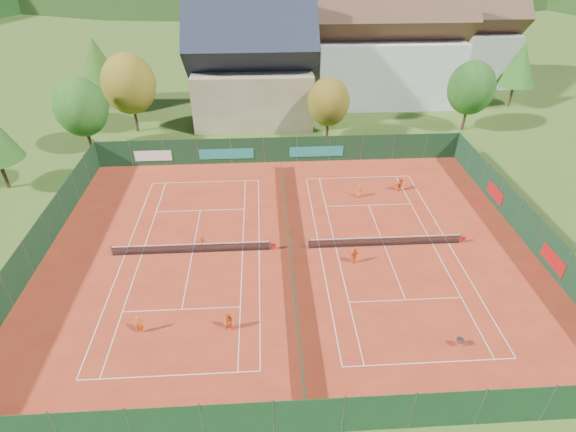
# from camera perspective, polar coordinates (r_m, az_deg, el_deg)

# --- Properties ---
(ground) EXTENTS (600.00, 600.00, 0.00)m
(ground) POSITION_cam_1_polar(r_m,az_deg,el_deg) (37.39, 0.18, -4.28)
(ground) COLOR #36551A
(ground) RESTS_ON ground
(clay_pad) EXTENTS (40.00, 32.00, 0.01)m
(clay_pad) POSITION_cam_1_polar(r_m,az_deg,el_deg) (37.37, 0.18, -4.25)
(clay_pad) COLOR #A82F18
(clay_pad) RESTS_ON ground
(court_markings_left) EXTENTS (11.03, 23.83, 0.00)m
(court_markings_left) POSITION_cam_1_polar(r_m,az_deg,el_deg) (37.82, -12.04, -4.59)
(court_markings_left) COLOR white
(court_markings_left) RESTS_ON ground
(court_markings_right) EXTENTS (11.03, 23.83, 0.00)m
(court_markings_right) POSITION_cam_1_polar(r_m,az_deg,el_deg) (38.60, 12.14, -3.71)
(court_markings_right) COLOR white
(court_markings_right) RESTS_ON ground
(tennis_net_left) EXTENTS (13.30, 0.10, 1.02)m
(tennis_net_left) POSITION_cam_1_polar(r_m,az_deg,el_deg) (37.50, -11.90, -3.99)
(tennis_net_left) COLOR #59595B
(tennis_net_left) RESTS_ON ground
(tennis_net_right) EXTENTS (13.30, 0.10, 1.02)m
(tennis_net_right) POSITION_cam_1_polar(r_m,az_deg,el_deg) (38.35, 12.46, -3.11)
(tennis_net_right) COLOR #59595B
(tennis_net_right) RESTS_ON ground
(court_divider) EXTENTS (0.03, 28.80, 1.00)m
(court_divider) POSITION_cam_1_polar(r_m,az_deg,el_deg) (37.07, 0.18, -3.64)
(court_divider) COLOR #13361F
(court_divider) RESTS_ON ground
(fence_north) EXTENTS (40.00, 0.10, 3.00)m
(fence_north) POSITION_cam_1_polar(r_m,az_deg,el_deg) (50.26, -1.48, 8.36)
(fence_north) COLOR #12321A
(fence_north) RESTS_ON ground
(fence_south) EXTENTS (40.00, 0.04, 3.00)m
(fence_south) POSITION_cam_1_polar(r_m,az_deg,el_deg) (25.41, 2.64, -24.16)
(fence_south) COLOR #14381B
(fence_south) RESTS_ON ground
(fence_west) EXTENTS (0.04, 32.00, 3.00)m
(fence_west) POSITION_cam_1_polar(r_m,az_deg,el_deg) (40.69, -29.24, -3.08)
(fence_west) COLOR #14381D
(fence_west) RESTS_ON ground
(fence_east) EXTENTS (0.09, 32.00, 3.00)m
(fence_east) POSITION_cam_1_polar(r_m,az_deg,el_deg) (42.52, 28.18, -1.15)
(fence_east) COLOR #12331D
(fence_east) RESTS_ON ground
(chalet) EXTENTS (16.20, 12.00, 16.00)m
(chalet) POSITION_cam_1_polar(r_m,az_deg,el_deg) (61.62, -4.56, 18.23)
(chalet) COLOR tan
(chalet) RESTS_ON ground
(hotel_block_a) EXTENTS (21.60, 11.00, 17.25)m
(hotel_block_a) POSITION_cam_1_polar(r_m,az_deg,el_deg) (69.57, 12.33, 20.06)
(hotel_block_a) COLOR silver
(hotel_block_a) RESTS_ON ground
(hotel_block_b) EXTENTS (17.28, 10.00, 15.50)m
(hotel_block_b) POSITION_cam_1_polar(r_m,az_deg,el_deg) (81.67, 20.98, 20.14)
(hotel_block_b) COLOR silver
(hotel_block_b) RESTS_ON ground
(tree_west_front) EXTENTS (5.72, 5.72, 8.69)m
(tree_west_front) POSITION_cam_1_polar(r_m,az_deg,el_deg) (56.17, -24.82, 12.42)
(tree_west_front) COLOR #442818
(tree_west_front) RESTS_ON ground
(tree_west_mid) EXTENTS (6.44, 6.44, 9.78)m
(tree_west_mid) POSITION_cam_1_polar(r_m,az_deg,el_deg) (60.13, -19.55, 15.53)
(tree_west_mid) COLOR #4B2E1A
(tree_west_mid) RESTS_ON ground
(tree_west_back) EXTENTS (5.60, 5.60, 10.00)m
(tree_west_back) POSITION_cam_1_polar(r_m,az_deg,el_deg) (69.09, -23.12, 17.61)
(tree_west_back) COLOR #482F19
(tree_west_back) RESTS_ON ground
(tree_center) EXTENTS (5.01, 5.01, 7.60)m
(tree_center) POSITION_cam_1_polar(r_m,az_deg,el_deg) (55.12, 5.16, 14.23)
(tree_center) COLOR #412B17
(tree_center) RESTS_ON ground
(tree_east_front) EXTENTS (5.72, 5.72, 8.69)m
(tree_east_front) POSITION_cam_1_polar(r_m,az_deg,el_deg) (61.89, 22.25, 14.80)
(tree_east_front) COLOR #4A2C1A
(tree_east_front) RESTS_ON ground
(tree_east_mid) EXTENTS (5.04, 5.04, 9.00)m
(tree_east_mid) POSITION_cam_1_polar(r_m,az_deg,el_deg) (73.09, 27.37, 16.81)
(tree_east_mid) COLOR #4D351B
(tree_east_mid) RESTS_ON ground
(tree_east_back) EXTENTS (7.15, 7.15, 10.86)m
(tree_east_back) POSITION_cam_1_polar(r_m,az_deg,el_deg) (76.53, 19.22, 19.76)
(tree_east_back) COLOR #4C2F1B
(tree_east_back) RESTS_ON ground
(mountain_backdrop) EXTENTS (820.00, 530.00, 242.00)m
(mountain_backdrop) POSITION_cam_1_polar(r_m,az_deg,el_deg) (271.94, 3.32, 20.38)
(mountain_backdrop) COLOR black
(mountain_backdrop) RESTS_ON ground
(ball_hopper) EXTENTS (0.34, 0.34, 0.80)m
(ball_hopper) POSITION_cam_1_polar(r_m,az_deg,el_deg) (31.61, 21.03, -14.53)
(ball_hopper) COLOR slate
(ball_hopper) RESTS_ON ground
(loose_ball_0) EXTENTS (0.07, 0.07, 0.07)m
(loose_ball_0) POSITION_cam_1_polar(r_m,az_deg,el_deg) (34.83, -15.82, -9.13)
(loose_ball_0) COLOR #CCD833
(loose_ball_0) RESTS_ON ground
(loose_ball_1) EXTENTS (0.07, 0.07, 0.07)m
(loose_ball_1) POSITION_cam_1_polar(r_m,az_deg,el_deg) (31.28, 14.99, -15.09)
(loose_ball_1) COLOR #CCD833
(loose_ball_1) RESTS_ON ground
(loose_ball_2) EXTENTS (0.07, 0.07, 0.07)m
(loose_ball_2) POSITION_cam_1_polar(r_m,az_deg,el_deg) (40.26, 0.19, -1.05)
(loose_ball_2) COLOR #CCD833
(loose_ball_2) RESTS_ON ground
(loose_ball_3) EXTENTS (0.07, 0.07, 0.07)m
(loose_ball_3) POSITION_cam_1_polar(r_m,az_deg,el_deg) (42.24, -8.33, 0.39)
(loose_ball_3) COLOR #CCD833
(loose_ball_3) RESTS_ON ground
(loose_ball_4) EXTENTS (0.07, 0.07, 0.07)m
(loose_ball_4) POSITION_cam_1_polar(r_m,az_deg,el_deg) (37.25, 17.15, -6.15)
(loose_ball_4) COLOR #CCD833
(loose_ball_4) RESTS_ON ground
(player_left_near) EXTENTS (0.63, 0.58, 1.43)m
(player_left_near) POSITION_cam_1_polar(r_m,az_deg,el_deg) (31.82, -18.35, -12.99)
(player_left_near) COLOR orange
(player_left_near) RESTS_ON ground
(player_left_mid) EXTENTS (0.89, 0.82, 1.47)m
(player_left_mid) POSITION_cam_1_polar(r_m,az_deg,el_deg) (30.65, -7.52, -13.26)
(player_left_mid) COLOR #F05615
(player_left_mid) RESTS_ON ground
(player_left_far) EXTENTS (0.86, 0.54, 1.28)m
(player_left_far) POSITION_cam_1_polar(r_m,az_deg,el_deg) (37.92, -10.91, -3.13)
(player_left_far) COLOR #E04713
(player_left_far) RESTS_ON ground
(player_right_near) EXTENTS (0.88, 0.61, 1.39)m
(player_right_near) POSITION_cam_1_polar(r_m,az_deg,el_deg) (35.96, 8.42, -5.05)
(player_right_near) COLOR #E15C14
(player_right_near) RESTS_ON ground
(player_right_far_a) EXTENTS (0.66, 0.47, 1.27)m
(player_right_far_a) POSITION_cam_1_polar(r_m,az_deg,el_deg) (44.50, 9.02, 3.11)
(player_right_far_a) COLOR orange
(player_right_far_a) RESTS_ON ground
(player_right_far_b) EXTENTS (1.30, 1.22, 1.46)m
(player_right_far_b) POSITION_cam_1_polar(r_m,az_deg,el_deg) (46.38, 14.02, 3.95)
(player_right_far_b) COLOR #FB5316
(player_right_far_b) RESTS_ON ground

